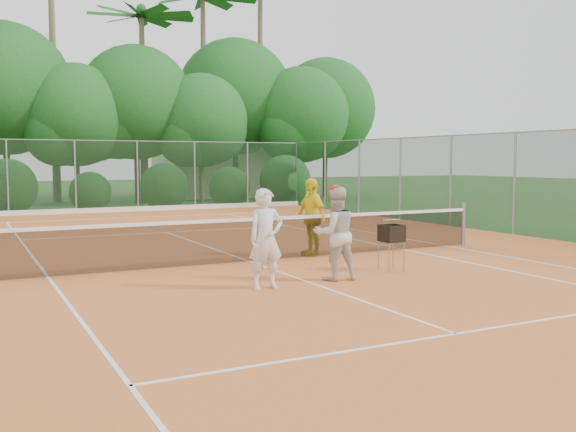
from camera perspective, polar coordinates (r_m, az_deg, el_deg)
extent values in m
plane|color=#234B1B|center=(13.83, -3.28, -4.20)|extent=(120.00, 120.00, 0.00)
cube|color=orange|center=(13.82, -3.28, -4.16)|extent=(18.00, 36.00, 0.02)
cube|color=beige|center=(39.27, -5.41, 3.94)|extent=(8.00, 5.00, 3.00)
cylinder|color=gray|center=(17.01, 15.33, -0.71)|extent=(0.10, 0.10, 1.10)
cube|color=black|center=(13.76, -3.29, -2.23)|extent=(11.87, 0.03, 0.86)
cube|color=white|center=(13.71, -3.30, -0.30)|extent=(11.87, 0.04, 0.07)
imported|color=silver|center=(10.88, -1.98, -2.04)|extent=(0.63, 0.41, 1.71)
imported|color=beige|center=(11.71, 4.22, -1.56)|extent=(0.92, 0.76, 1.71)
ellipsoid|color=red|center=(11.65, 4.24, 2.42)|extent=(0.22, 0.22, 0.14)
imported|color=yellow|center=(14.68, 2.08, -0.08)|extent=(0.50, 1.07, 1.78)
cylinder|color=gray|center=(12.67, 8.98, -3.69)|extent=(0.02, 0.02, 0.58)
cylinder|color=gray|center=(13.16, 9.33, -3.37)|extent=(0.02, 0.02, 0.58)
cube|color=black|center=(12.86, 9.19, -1.52)|extent=(0.40, 0.40, 0.34)
sphere|color=#C3DE33|center=(22.05, -16.92, -0.83)|extent=(0.07, 0.07, 0.07)
sphere|color=#D1E435|center=(24.87, -14.36, -0.13)|extent=(0.07, 0.07, 0.07)
sphere|color=gold|center=(21.72, -13.54, -0.84)|extent=(0.07, 0.07, 0.07)
cube|color=white|center=(25.09, -14.30, -0.16)|extent=(11.03, 0.06, 0.01)
cube|color=white|center=(16.78, 14.15, -2.64)|extent=(0.06, 23.77, 0.01)
cube|color=white|center=(12.76, -20.50, -5.19)|extent=(0.06, 23.77, 0.01)
cube|color=white|center=(15.91, 10.41, -2.98)|extent=(0.06, 23.77, 0.01)
cube|color=white|center=(19.80, -10.78, -1.43)|extent=(8.23, 0.06, 0.01)
cube|color=white|center=(8.49, 14.70, -10.09)|extent=(8.23, 0.06, 0.01)
cube|color=white|center=(13.82, -3.28, -4.11)|extent=(0.06, 12.80, 0.01)
cube|color=#19381E|center=(28.05, -15.78, 3.40)|extent=(18.00, 0.02, 3.00)
cylinder|color=gray|center=(31.09, 0.74, 3.73)|extent=(0.07, 0.07, 3.00)
cylinder|color=gray|center=(31.09, 0.74, 3.73)|extent=(0.07, 0.07, 3.00)
cylinder|color=brown|center=(33.55, -23.73, 4.65)|extent=(0.31, 0.31, 4.50)
sphere|color=#1B521C|center=(33.72, -23.93, 10.31)|extent=(6.30, 6.30, 6.30)
cylinder|color=brown|center=(32.38, -18.22, 3.94)|extent=(0.24, 0.24, 3.50)
sphere|color=#1B521C|center=(32.45, -18.35, 8.51)|extent=(4.90, 4.90, 4.90)
cylinder|color=brown|center=(33.46, -13.28, 4.59)|extent=(0.28, 0.28, 4.10)
sphere|color=#1B521C|center=(33.59, -13.38, 9.78)|extent=(5.74, 5.74, 5.74)
cylinder|color=brown|center=(33.17, -7.72, 4.07)|extent=(0.23, 0.23, 3.40)
sphere|color=#1B521C|center=(33.23, -7.77, 8.42)|extent=(4.76, 4.76, 4.76)
cylinder|color=brown|center=(36.76, -4.70, 5.16)|extent=(0.32, 0.32, 4.65)
sphere|color=#1B521C|center=(36.93, -4.74, 10.51)|extent=(6.51, 6.51, 6.51)
cylinder|color=brown|center=(35.96, 1.15, 4.51)|extent=(0.26, 0.26, 3.80)
sphere|color=#1B521C|center=(36.05, 1.16, 8.98)|extent=(5.32, 5.32, 5.32)
cylinder|color=brown|center=(38.58, 3.31, 4.87)|extent=(0.29, 0.29, 4.25)
sphere|color=#1B521C|center=(38.70, 3.33, 9.53)|extent=(5.95, 5.95, 5.95)
cone|color=brown|center=(36.17, -20.16, 13.11)|extent=(0.44, 0.44, 15.00)
cone|color=brown|center=(34.18, -12.75, 9.56)|extent=(0.44, 0.44, 10.00)
sphere|color=#1B521C|center=(34.92, -12.92, 17.52)|extent=(0.50, 0.50, 0.50)
cone|color=brown|center=(37.35, -7.50, 10.78)|extent=(0.44, 0.44, 12.00)
cone|color=brown|center=(39.88, -2.47, 11.89)|extent=(0.44, 0.44, 14.00)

